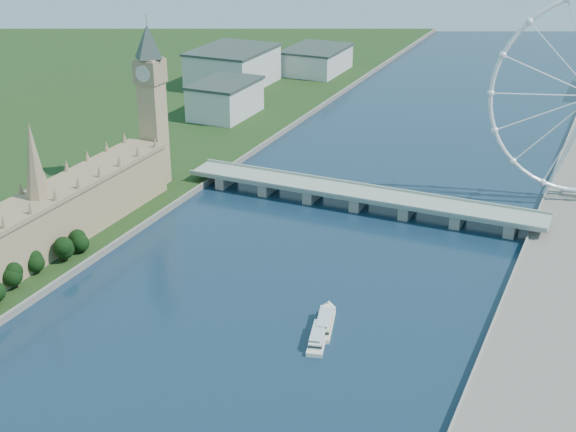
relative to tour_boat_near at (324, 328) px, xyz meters
The scene contains 6 objects.
parliament_range 161.31m from the tour_boat_near, behind, with size 24.00×200.00×70.00m.
big_ben 208.12m from the tour_boat_near, 144.28° to the left, with size 20.02×20.02×110.00m.
westminster_bridge 140.98m from the tour_boat_near, 103.17° to the left, with size 220.00×22.00×9.50m.
city_skyline 397.63m from the tour_boat_near, 88.97° to the left, with size 505.00×280.00×32.00m.
tour_boat_near is the anchor object (origin of this frame).
tour_boat_far 11.87m from the tour_boat_near, 82.36° to the right, with size 7.19×28.21×6.22m, color silver, non-canonical shape.
Camera 1 is at (141.89, -123.14, 187.12)m, focal length 50.00 mm.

